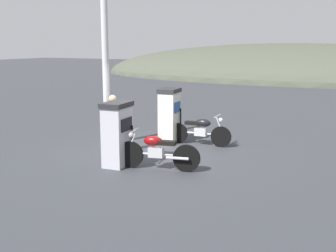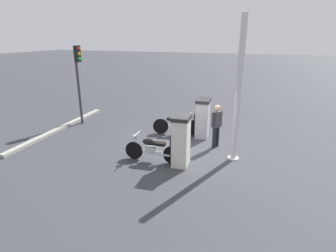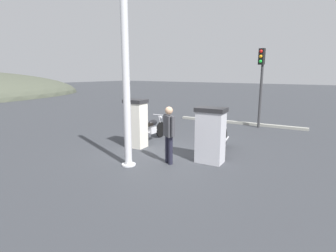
{
  "view_description": "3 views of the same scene",
  "coord_description": "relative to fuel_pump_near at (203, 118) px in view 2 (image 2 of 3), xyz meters",
  "views": [
    {
      "loc": [
        5.75,
        -9.98,
        3.04
      ],
      "look_at": [
        0.67,
        -0.12,
        0.86
      ],
      "focal_mm": 44.93,
      "sensor_mm": 36.0,
      "label": 1
    },
    {
      "loc": [
        -2.6,
        9.18,
        4.06
      ],
      "look_at": [
        1.01,
        -0.23,
        0.71
      ],
      "focal_mm": 28.92,
      "sensor_mm": 36.0,
      "label": 2
    },
    {
      "loc": [
        -6.86,
        -4.69,
        2.58
      ],
      "look_at": [
        0.63,
        0.56,
        0.74
      ],
      "focal_mm": 28.28,
      "sensor_mm": 36.0,
      "label": 3
    }
  ],
  "objects": [
    {
      "name": "ground_plane",
      "position": [
        0.08,
        1.43,
        -0.82
      ],
      "size": [
        120.0,
        120.0,
        0.0
      ],
      "primitive_type": "plane",
      "color": "#383A3F"
    },
    {
      "name": "fuel_pump_near",
      "position": [
        0.0,
        0.0,
        0.0
      ],
      "size": [
        0.64,
        0.89,
        1.62
      ],
      "color": "silver",
      "rests_on": "ground"
    },
    {
      "name": "fuel_pump_far",
      "position": [
        0.0,
        2.87,
        0.03
      ],
      "size": [
        0.62,
        0.79,
        1.69
      ],
      "color": "silver",
      "rests_on": "ground"
    },
    {
      "name": "motorcycle_near_pump",
      "position": [
        1.05,
        0.14,
        -0.36
      ],
      "size": [
        2.05,
        0.68,
        0.97
      ],
      "color": "black",
      "rests_on": "ground"
    },
    {
      "name": "motorcycle_far_pump",
      "position": [
        1.0,
        2.97,
        -0.34
      ],
      "size": [
        2.0,
        0.56,
        0.95
      ],
      "color": "black",
      "rests_on": "ground"
    },
    {
      "name": "attendant_person",
      "position": [
        -0.77,
        0.93,
        0.13
      ],
      "size": [
        0.36,
        0.54,
        1.65
      ],
      "color": "#1E1E2D",
      "rests_on": "ground"
    },
    {
      "name": "roadside_traffic_light",
      "position": [
        5.84,
        0.34,
        1.69
      ],
      "size": [
        0.39,
        0.27,
        3.67
      ],
      "color": "#38383A",
      "rests_on": "ground"
    },
    {
      "name": "canopy_support_pole",
      "position": [
        -1.57,
        1.77,
        1.47
      ],
      "size": [
        0.4,
        0.4,
        4.73
      ],
      "color": "silver",
      "rests_on": "ground"
    },
    {
      "name": "road_edge_kerb",
      "position": [
        6.26,
        1.43,
        -0.76
      ],
      "size": [
        0.7,
        6.43,
        0.12
      ],
      "color": "#9E9E93",
      "rests_on": "ground"
    }
  ]
}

